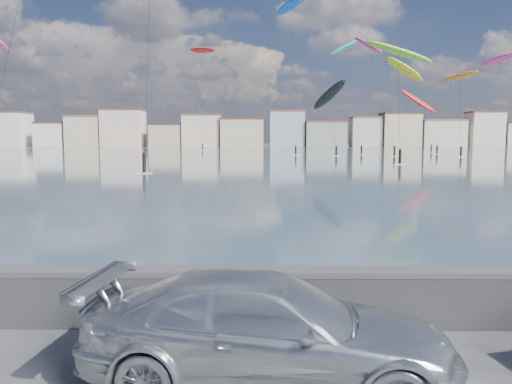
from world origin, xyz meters
The scene contains 15 objects.
bay_water centered at (0.00, 91.50, 0.01)m, with size 500.00×177.00×0.00m, color #375660.
far_shore_strip centered at (0.00, 200.00, 0.01)m, with size 500.00×60.00×0.00m, color #4C473D.
seawall centered at (0.00, 2.70, 0.58)m, with size 400.00×0.36×1.08m.
far_buildings centered at (1.31, 186.00, 6.03)m, with size 240.79×13.26×14.60m.
car_silver centered at (1.20, 0.73, 0.72)m, with size 2.00×4.93×1.43m, color silver.
kitesurfer_1 centered at (34.76, 113.64, 19.33)m, with size 10.04×15.95×23.13m.
kitesurfer_2 centered at (14.76, 95.59, 11.93)m, with size 7.59×12.26×15.06m.
kitesurfer_3 centered at (39.76, 93.55, 15.08)m, with size 6.84×14.08×16.44m.
kitesurfer_4 centered at (-16.32, 145.47, 29.02)m, with size 9.04×10.58×30.75m.
kitesurfer_5 centered at (22.66, 96.91, 21.60)m, with size 7.22×13.58×24.81m.
kitesurfer_13 centered at (7.83, 108.82, 32.50)m, with size 8.04×18.56×35.29m.
kitesurfer_15 centered at (60.55, 122.08, 22.78)m, with size 8.06×16.11×24.84m.
kitesurfer_16 centered at (20.90, 67.96, 15.59)m, with size 9.99×13.08×17.92m.
kitesurfer_17 centered at (19.91, 108.49, 23.20)m, with size 7.60×12.33×26.04m.
kitesurfer_18 centered at (40.24, 120.44, 12.53)m, with size 10.27×9.57×16.41m.
Camera 1 is at (1.09, -5.60, 3.22)m, focal length 35.00 mm.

